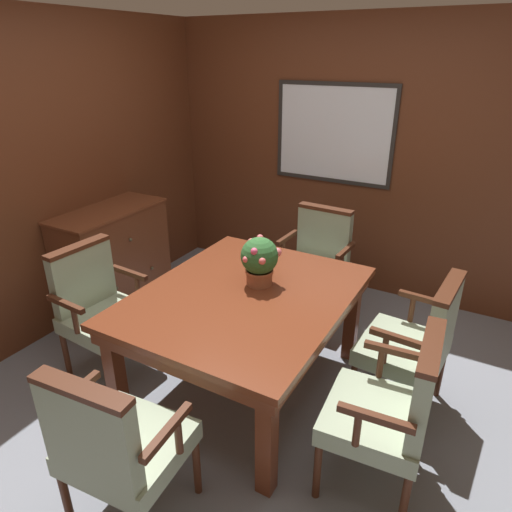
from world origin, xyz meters
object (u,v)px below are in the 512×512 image
at_px(chair_right_far, 416,340).
at_px(chair_left_near, 99,305).
at_px(chair_head_far, 316,258).
at_px(potted_plant, 259,259).
at_px(chair_head_near, 116,443).
at_px(sideboard_cabinet, 114,261).
at_px(chair_right_near, 391,407).
at_px(dining_table, 245,305).

bearing_deg(chair_right_far, chair_left_near, -68.20).
bearing_deg(chair_left_near, chair_right_far, -68.53).
bearing_deg(chair_head_far, chair_right_far, -36.89).
relative_size(chair_right_far, potted_plant, 2.90).
height_order(chair_head_far, chair_head_near, same).
bearing_deg(sideboard_cabinet, chair_right_near, -14.53).
height_order(chair_left_near, sideboard_cabinet, same).
xyz_separation_m(chair_left_near, chair_right_far, (2.03, 0.65, 0.00)).
distance_m(chair_right_near, chair_right_far, 0.66).
height_order(chair_right_near, chair_head_near, same).
distance_m(chair_head_far, sideboard_cabinet, 1.75).
bearing_deg(chair_head_near, potted_plant, -95.15).
bearing_deg(potted_plant, chair_left_near, -154.85).
xyz_separation_m(chair_right_near, chair_head_near, (-1.03, -0.84, 0.00)).
bearing_deg(sideboard_cabinet, chair_right_far, -0.20).
height_order(chair_head_near, sideboard_cabinet, same).
distance_m(chair_head_far, potted_plant, 1.07).
relative_size(dining_table, sideboard_cabinet, 1.58).
xyz_separation_m(chair_head_far, chair_right_far, (1.00, -0.83, 0.00)).
distance_m(dining_table, potted_plant, 0.31).
bearing_deg(chair_left_near, potted_plant, -61.07).
distance_m(chair_head_near, sideboard_cabinet, 2.14).
bearing_deg(dining_table, potted_plant, 82.53).
bearing_deg(chair_right_far, chair_head_far, -125.51).
bearing_deg(chair_head_near, chair_head_far, -95.17).
distance_m(chair_head_far, chair_head_near, 2.32).
relative_size(chair_head_far, chair_right_far, 1.00).
xyz_separation_m(dining_table, chair_right_far, (1.03, 0.33, -0.12)).
xyz_separation_m(chair_left_near, potted_plant, (1.02, 0.48, 0.39)).
height_order(dining_table, chair_right_near, chair_right_near).
bearing_deg(sideboard_cabinet, chair_head_far, 27.87).
relative_size(potted_plant, sideboard_cabinet, 0.33).
distance_m(chair_right_near, chair_head_near, 1.33).
xyz_separation_m(chair_right_near, chair_right_far, (-0.01, 0.66, 0.00)).
relative_size(chair_head_far, potted_plant, 2.90).
height_order(chair_right_far, sideboard_cabinet, same).
bearing_deg(chair_right_near, dining_table, -111.60).
distance_m(dining_table, chair_head_near, 1.17).
bearing_deg(sideboard_cabinet, potted_plant, -6.58).
bearing_deg(dining_table, chair_right_far, 17.62).
relative_size(chair_head_near, potted_plant, 2.90).
bearing_deg(chair_head_near, dining_table, -94.20).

